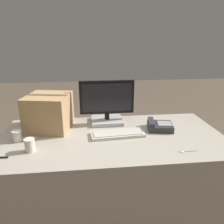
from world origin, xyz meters
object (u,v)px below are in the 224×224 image
Objects in this scene: monitor at (107,105)px; desk_phone at (159,126)px; keyboard at (118,134)px; paper_cup_right at (30,145)px; spoon at (185,151)px; cardboard_box at (49,112)px; paper_cup_left at (17,136)px.

monitor reaches higher than desk_phone.
keyboard is 4.71× the size of paper_cup_right.
monitor reaches higher than keyboard.
spoon is (1.07, -0.13, -0.05)m from paper_cup_right.
spoon is (0.06, -0.40, -0.03)m from desk_phone.
cardboard_box is (-0.50, -0.08, -0.02)m from monitor.
desk_phone is 2.53× the size of paper_cup_right.
spoon is (1.21, -0.30, -0.04)m from paper_cup_left.
monitor is 1.20× the size of cardboard_box.
keyboard is 1.86× the size of desk_phone.
monitor reaches higher than cardboard_box.
spoon is at bearing -40.38° from keyboard.
keyboard is 1.07× the size of cardboard_box.
keyboard is 0.53m from spoon.
paper_cup_right reaches higher than desk_phone.
cardboard_box is (-0.99, 0.53, 0.15)m from spoon.
spoon is at bearing -51.20° from monitor.
cardboard_box is at bearing -177.75° from desk_phone.
cardboard_box is at bearing 47.13° from paper_cup_left.
cardboard_box is (-0.56, 0.21, 0.14)m from keyboard.
keyboard is 3.12× the size of spoon.
paper_cup_left is (-0.72, -0.31, -0.12)m from monitor.
keyboard is 0.67m from paper_cup_right.
paper_cup_left is at bearing -13.67° from spoon.
keyboard is at bearing 16.30° from paper_cup_right.
cardboard_box reaches higher than paper_cup_left.
monitor is 2.07× the size of desk_phone.
keyboard is 0.78m from paper_cup_left.
cardboard_box is (0.21, 0.23, 0.11)m from paper_cup_left.
paper_cup_left is at bearing 128.15° from paper_cup_right.
monitor is at bearing -50.92° from spoon.
desk_phone is 0.58× the size of cardboard_box.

